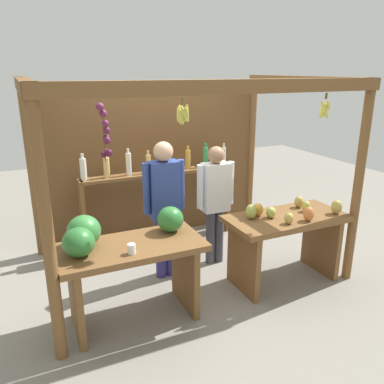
# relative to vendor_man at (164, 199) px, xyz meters

# --- Properties ---
(ground_plane) EXTENTS (12.00, 12.00, 0.00)m
(ground_plane) POSITION_rel_vendor_man_xyz_m (0.31, 0.14, -0.94)
(ground_plane) COLOR gray
(ground_plane) RESTS_ON ground
(market_stall) EXTENTS (3.28, 2.21, 2.22)m
(market_stall) POSITION_rel_vendor_man_xyz_m (0.30, 0.62, 0.37)
(market_stall) COLOR brown
(market_stall) RESTS_ON ground
(fruit_counter_left) EXTENTS (1.33, 0.67, 1.07)m
(fruit_counter_left) POSITION_rel_vendor_man_xyz_m (-0.64, -0.61, -0.25)
(fruit_counter_left) COLOR brown
(fruit_counter_left) RESTS_ON ground
(fruit_counter_right) EXTENTS (1.33, 0.64, 0.94)m
(fruit_counter_right) POSITION_rel_vendor_man_xyz_m (1.18, -0.65, -0.35)
(fruit_counter_right) COLOR brown
(fruit_counter_right) RESTS_ON ground
(bottle_shelf_unit) EXTENTS (2.11, 0.22, 1.35)m
(bottle_shelf_unit) POSITION_rel_vendor_man_xyz_m (0.26, 0.93, -0.12)
(bottle_shelf_unit) COLOR brown
(bottle_shelf_unit) RESTS_ON ground
(vendor_man) EXTENTS (0.48, 0.21, 1.58)m
(vendor_man) POSITION_rel_vendor_man_xyz_m (0.00, 0.00, 0.00)
(vendor_man) COLOR navy
(vendor_man) RESTS_ON ground
(vendor_woman) EXTENTS (0.48, 0.20, 1.46)m
(vendor_woman) POSITION_rel_vendor_man_xyz_m (0.67, 0.07, -0.08)
(vendor_woman) COLOR #403F4C
(vendor_woman) RESTS_ON ground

